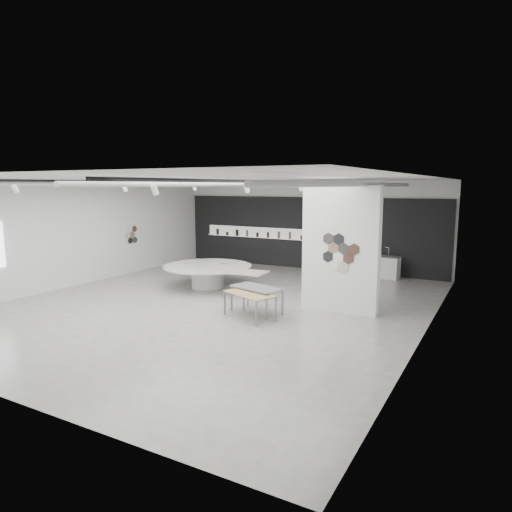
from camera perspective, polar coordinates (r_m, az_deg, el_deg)
The scene contains 7 objects.
room at distance 13.76m, azimuth -5.16°, elevation 2.43°, with size 12.02×14.02×3.82m.
back_wall_display at distance 19.91m, azimuth 6.11°, elevation 2.85°, with size 11.80×0.27×3.10m.
partition_column at distance 13.11m, azimuth 10.52°, elevation 0.79°, with size 2.20×0.38×3.60m.
display_island at distance 16.25m, azimuth -5.90°, elevation -2.15°, with size 4.12×3.28×0.80m.
sample_table_wood at distance 12.43m, azimuth -0.83°, elevation -4.92°, with size 1.66×1.26×0.70m.
sample_table_stone at distance 12.91m, azimuth 0.07°, elevation -4.18°, with size 1.62×1.11×0.76m.
kitchen_counter at distance 18.62m, azimuth 15.23°, elevation -1.28°, with size 1.57×0.73×1.20m.
Camera 1 is at (7.56, -11.34, 3.60)m, focal length 32.00 mm.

